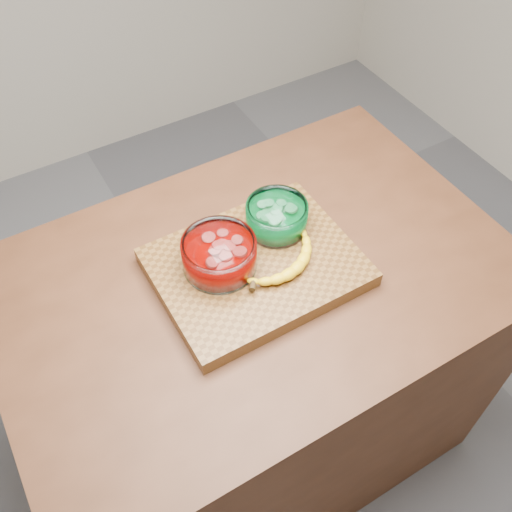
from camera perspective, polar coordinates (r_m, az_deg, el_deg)
ground at (r=2.10m, az=0.00°, el=-17.02°), size 3.50×3.50×0.00m
counter at (r=1.70m, az=0.00°, el=-11.11°), size 1.20×0.80×0.90m
cutting_board at (r=1.30m, az=0.00°, el=-1.13°), size 0.45×0.35×0.04m
bowl_red at (r=1.25m, az=-3.69°, el=0.11°), size 0.17×0.17×0.08m
bowl_green at (r=1.34m, az=2.08°, el=3.96°), size 0.15×0.15×0.07m
banana at (r=1.27m, az=2.61°, el=-0.37°), size 0.22×0.14×0.03m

